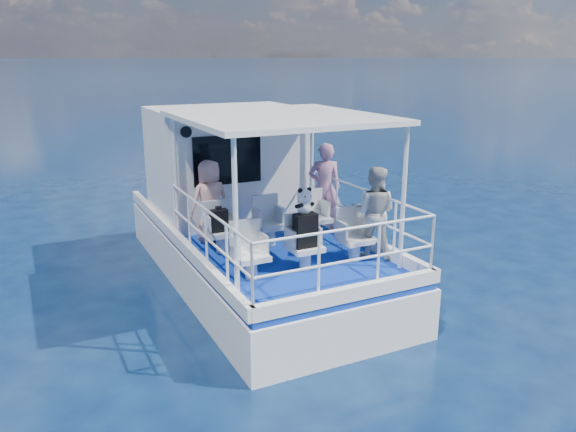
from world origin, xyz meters
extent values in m
plane|color=#071839|center=(0.00, 0.00, 0.00)|extent=(2000.00, 2000.00, 0.00)
cube|color=white|center=(0.00, 1.00, 0.00)|extent=(3.00, 7.00, 1.60)
cube|color=#0A2A96|center=(0.00, 1.00, 0.85)|extent=(2.90, 6.90, 0.10)
cube|color=white|center=(0.00, 2.30, 2.00)|extent=(2.85, 2.00, 2.20)
cube|color=white|center=(0.00, -0.20, 3.14)|extent=(3.00, 3.20, 0.08)
cylinder|color=white|center=(-1.35, -1.70, 2.00)|extent=(0.07, 0.07, 2.20)
cylinder|color=white|center=(1.35, -1.70, 2.00)|extent=(0.07, 0.07, 2.20)
cylinder|color=white|center=(-1.35, 1.20, 2.00)|extent=(0.07, 0.07, 2.20)
cylinder|color=white|center=(1.35, 1.20, 2.00)|extent=(0.07, 0.07, 2.20)
cube|color=silver|center=(-0.90, 0.20, 1.09)|extent=(0.48, 0.46, 0.38)
cube|color=silver|center=(0.00, 0.20, 1.09)|extent=(0.48, 0.46, 0.38)
cube|color=silver|center=(0.90, 0.20, 1.09)|extent=(0.48, 0.46, 0.38)
cube|color=silver|center=(-0.90, -1.10, 1.09)|extent=(0.48, 0.46, 0.38)
cube|color=silver|center=(0.00, -1.10, 1.09)|extent=(0.48, 0.46, 0.38)
cube|color=silver|center=(0.90, -1.10, 1.09)|extent=(0.48, 0.46, 0.38)
imported|color=#D5978A|center=(-0.86, 0.84, 1.63)|extent=(0.60, 0.47, 1.46)
imported|color=#C9829C|center=(1.25, 0.51, 1.73)|extent=(0.71, 0.60, 1.66)
imported|color=silver|center=(1.25, -1.09, 1.65)|extent=(0.92, 0.91, 1.50)
cube|color=black|center=(-0.94, 0.17, 1.47)|extent=(0.28, 0.16, 0.37)
cube|color=black|center=(-0.03, -1.15, 1.54)|extent=(0.35, 0.20, 0.52)
cube|color=black|center=(-0.94, 0.18, 1.68)|extent=(0.10, 0.06, 0.06)
camera|label=1|loc=(-3.83, -8.27, 4.07)|focal=35.00mm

